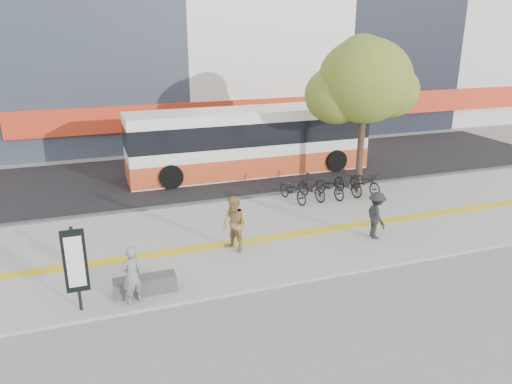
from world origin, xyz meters
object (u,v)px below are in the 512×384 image
object	(u,v)px
bus	(250,143)
bench	(145,285)
street_tree	(363,82)
seated_woman	(132,275)
signboard	(75,262)
pedestrian_tan	(234,224)
pedestrian_dark	(376,215)

from	to	relation	value
bus	bench	bearing A→B (deg)	-122.46
street_tree	seated_woman	bearing A→B (deg)	-147.61
signboard	street_tree	size ratio (longest dim) A/B	0.35
bus	seated_woman	world-z (taller)	bus
pedestrian_tan	bench	bearing A→B (deg)	-89.27
seated_woman	pedestrian_tan	world-z (taller)	pedestrian_tan
bus	pedestrian_dark	distance (m)	8.76
pedestrian_tan	pedestrian_dark	world-z (taller)	pedestrian_tan
bench	pedestrian_tan	distance (m)	3.44
bus	pedestrian_tan	world-z (taller)	bus
pedestrian_tan	pedestrian_dark	distance (m)	4.68
bus	street_tree	bearing A→B (deg)	-45.55
pedestrian_dark	bench	bearing A→B (deg)	105.07
pedestrian_dark	pedestrian_tan	bearing A→B (deg)	89.86
bench	signboard	xyz separation A→B (m)	(-1.60, -0.31, 1.06)
bus	pedestrian_tan	size ratio (longest dim) A/B	6.46
bus	seated_woman	bearing A→B (deg)	-122.82
bench	signboard	bearing A→B (deg)	-169.19
street_tree	seated_woman	world-z (taller)	street_tree
street_tree	signboard	bearing A→B (deg)	-150.93
street_tree	pedestrian_dark	bearing A→B (deg)	-113.90
signboard	seated_woman	world-z (taller)	signboard
bench	street_tree	size ratio (longest dim) A/B	0.25
bench	bus	distance (m)	11.56
street_tree	pedestrian_dark	world-z (taller)	street_tree
bench	pedestrian_dark	distance (m)	7.69
street_tree	pedestrian_dark	size ratio (longest dim) A/B	4.03
street_tree	bus	bearing A→B (deg)	134.45
pedestrian_tan	signboard	bearing A→B (deg)	-95.26
street_tree	pedestrian_tan	bearing A→B (deg)	-147.42
seated_woman	signboard	bearing A→B (deg)	-31.20
pedestrian_tan	pedestrian_dark	bearing A→B (deg)	54.27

